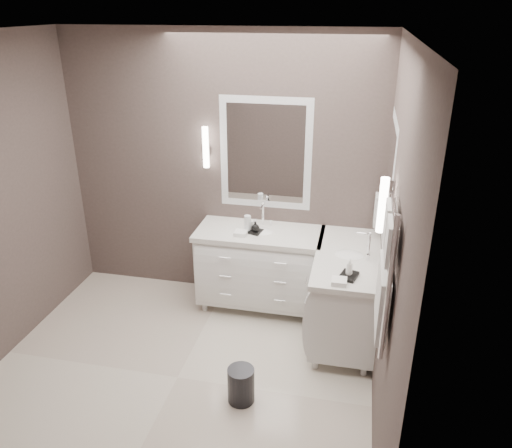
% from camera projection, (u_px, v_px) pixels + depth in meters
% --- Properties ---
extents(floor, '(3.20, 3.00, 0.01)m').
position_uv_depth(floor, '(178.00, 378.00, 4.19)').
color(floor, beige).
rests_on(floor, ground).
extents(ceiling, '(3.20, 3.00, 0.01)m').
position_uv_depth(ceiling, '(150.00, 34.00, 3.10)').
color(ceiling, white).
rests_on(ceiling, wall_back).
extents(wall_back, '(3.20, 0.01, 2.70)m').
position_uv_depth(wall_back, '(222.00, 170.00, 4.99)').
color(wall_back, '#4C3F3C').
rests_on(wall_back, floor).
extents(wall_front, '(3.20, 0.01, 2.70)m').
position_uv_depth(wall_front, '(45.00, 365.00, 2.30)').
color(wall_front, '#4C3F3C').
rests_on(wall_front, floor).
extents(wall_right, '(0.01, 3.00, 2.70)m').
position_uv_depth(wall_right, '(392.00, 253.00, 3.34)').
color(wall_right, '#4C3F3C').
rests_on(wall_right, floor).
extents(vanity_back, '(1.24, 0.59, 0.97)m').
position_uv_depth(vanity_back, '(260.00, 264.00, 5.01)').
color(vanity_back, white).
rests_on(vanity_back, floor).
extents(vanity_right, '(0.59, 1.24, 0.97)m').
position_uv_depth(vanity_right, '(346.00, 290.00, 4.55)').
color(vanity_right, white).
rests_on(vanity_right, floor).
extents(mirror_back, '(0.90, 0.02, 1.10)m').
position_uv_depth(mirror_back, '(265.00, 154.00, 4.81)').
color(mirror_back, white).
rests_on(mirror_back, wall_back).
extents(mirror_right, '(0.02, 0.90, 1.10)m').
position_uv_depth(mirror_right, '(389.00, 185.00, 3.98)').
color(mirror_right, white).
rests_on(mirror_right, wall_right).
extents(sconce_back, '(0.06, 0.06, 0.40)m').
position_uv_depth(sconce_back, '(206.00, 148.00, 4.85)').
color(sconce_back, white).
rests_on(sconce_back, wall_back).
extents(sconce_right, '(0.06, 0.06, 0.40)m').
position_uv_depth(sconce_right, '(382.00, 206.00, 3.45)').
color(sconce_right, white).
rests_on(sconce_right, wall_right).
extents(towel_bar_corner, '(0.03, 0.22, 0.30)m').
position_uv_depth(towel_bar_corner, '(376.00, 209.00, 4.66)').
color(towel_bar_corner, white).
rests_on(towel_bar_corner, wall_right).
extents(towel_ladder, '(0.06, 0.58, 0.90)m').
position_uv_depth(towel_ladder, '(385.00, 275.00, 2.97)').
color(towel_ladder, white).
rests_on(towel_ladder, wall_right).
extents(waste_bin, '(0.23, 0.23, 0.30)m').
position_uv_depth(waste_bin, '(241.00, 385.00, 3.90)').
color(waste_bin, black).
rests_on(waste_bin, floor).
extents(amenity_tray_back, '(0.20, 0.17, 0.03)m').
position_uv_depth(amenity_tray_back, '(253.00, 231.00, 4.83)').
color(amenity_tray_back, black).
rests_on(amenity_tray_back, vanity_back).
extents(amenity_tray_right, '(0.17, 0.20, 0.03)m').
position_uv_depth(amenity_tray_right, '(349.00, 276.00, 4.03)').
color(amenity_tray_right, black).
rests_on(amenity_tray_right, vanity_right).
extents(water_bottle, '(0.07, 0.07, 0.17)m').
position_uv_depth(water_bottle, '(247.00, 224.00, 4.79)').
color(water_bottle, silver).
rests_on(water_bottle, vanity_back).
extents(soap_bottle_a, '(0.06, 0.06, 0.13)m').
position_uv_depth(soap_bottle_a, '(250.00, 223.00, 4.82)').
color(soap_bottle_a, white).
rests_on(soap_bottle_a, amenity_tray_back).
extents(soap_bottle_b, '(0.10, 0.10, 0.10)m').
position_uv_depth(soap_bottle_b, '(255.00, 226.00, 4.77)').
color(soap_bottle_b, black).
rests_on(soap_bottle_b, amenity_tray_back).
extents(soap_bottle_c, '(0.06, 0.06, 0.14)m').
position_uv_depth(soap_bottle_c, '(349.00, 267.00, 4.00)').
color(soap_bottle_c, white).
rests_on(soap_bottle_c, amenity_tray_right).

